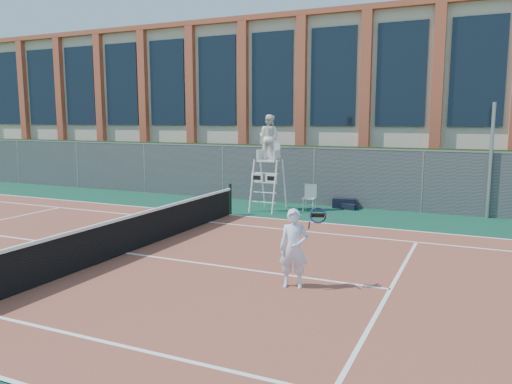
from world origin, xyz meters
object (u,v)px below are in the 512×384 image
at_px(steel_pole, 491,161).
at_px(tennis_player, 294,248).
at_px(plastic_chair, 310,195).
at_px(umpire_chair, 269,140).

distance_m(steel_pole, tennis_player, 10.03).
bearing_deg(plastic_chair, steel_pole, 10.96).
xyz_separation_m(steel_pole, umpire_chair, (-7.29, -1.65, 0.63)).
relative_size(steel_pole, umpire_chair, 1.10).
xyz_separation_m(steel_pole, plastic_chair, (-5.89, -1.14, -1.36)).
bearing_deg(steel_pole, plastic_chair, -169.04).
relative_size(umpire_chair, plastic_chair, 3.67).
distance_m(steel_pole, plastic_chair, 6.15).
bearing_deg(plastic_chair, tennis_player, -73.77).
bearing_deg(tennis_player, umpire_chair, 116.26).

